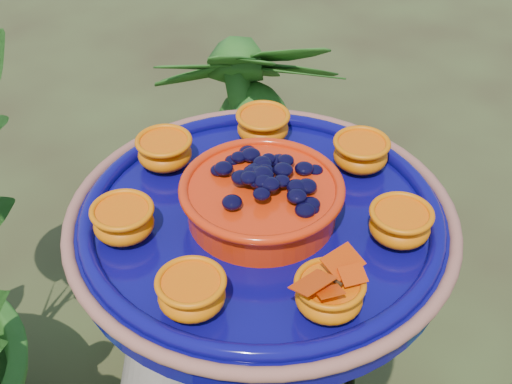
# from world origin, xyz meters

# --- Properties ---
(feeder_dish) EXTENTS (0.61, 0.61, 0.12)m
(feeder_dish) POSITION_xyz_m (0.01, -0.09, 1.04)
(feeder_dish) COLOR #0B085D
(feeder_dish) RESTS_ON tripod_stand
(shrub_back_right) EXTENTS (0.71, 0.71, 0.91)m
(shrub_back_right) POSITION_xyz_m (0.58, 0.56, 0.46)
(shrub_back_right) COLOR #225416
(shrub_back_right) RESTS_ON ground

